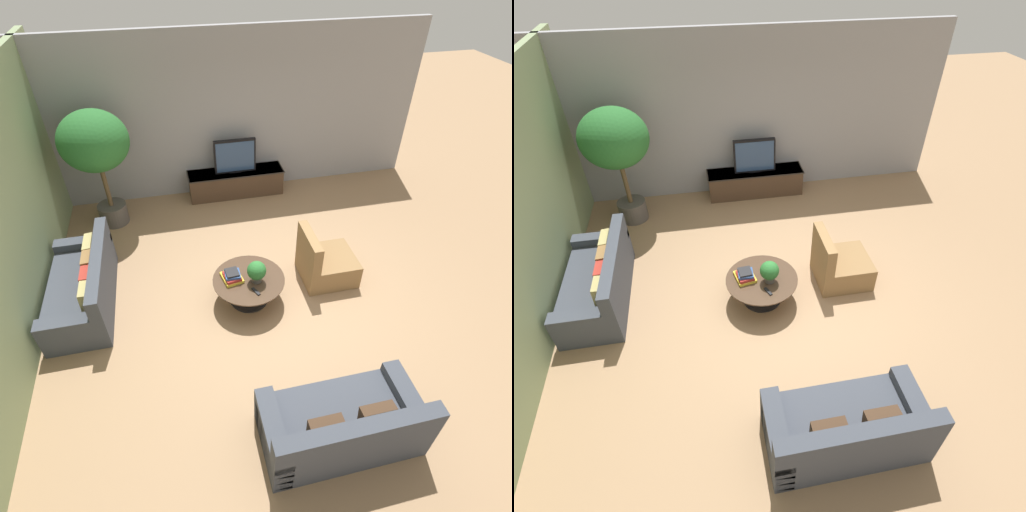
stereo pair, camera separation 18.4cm
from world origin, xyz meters
TOP-DOWN VIEW (x-y plane):
  - ground_plane at (0.00, 0.00)m, footprint 24.00×24.00m
  - back_wall_stone at (0.00, 3.26)m, footprint 7.40×0.12m
  - side_wall_left at (-3.26, 0.20)m, footprint 0.12×7.40m
  - media_console at (0.01, 2.94)m, footprint 1.89×0.50m
  - television at (0.01, 2.94)m, footprint 0.80×0.13m
  - coffee_table at (-0.35, -0.01)m, footprint 1.03×1.03m
  - couch_by_wall at (-2.66, 0.46)m, footprint 0.84×1.84m
  - couch_near_entry at (0.16, -2.26)m, footprint 1.67×0.84m
  - armchair_wicker at (0.88, 0.21)m, footprint 0.80×0.76m
  - potted_palm_tall at (-2.36, 2.47)m, footprint 1.13×1.13m
  - potted_plant_tabletop at (-0.25, -0.08)m, footprint 0.27×0.27m
  - book_stack at (-0.58, 0.04)m, footprint 0.32×0.35m
  - remote_black at (-0.31, -0.28)m, footprint 0.10×0.16m

SIDE VIEW (x-z plane):
  - ground_plane at x=0.00m, z-range 0.00..0.00m
  - media_console at x=0.01m, z-range 0.01..0.51m
  - armchair_wicker at x=0.88m, z-range -0.16..0.70m
  - couch_near_entry at x=0.16m, z-range -0.14..0.70m
  - coffee_table at x=-0.35m, z-range 0.08..0.49m
  - couch_by_wall at x=-2.66m, z-range -0.13..0.71m
  - remote_black at x=-0.31m, z-range 0.41..0.43m
  - book_stack at x=-0.58m, z-range 0.40..0.54m
  - potted_plant_tabletop at x=-0.25m, z-range 0.43..0.77m
  - television at x=0.01m, z-range 0.50..1.15m
  - potted_palm_tall at x=-2.36m, z-range 0.45..2.52m
  - back_wall_stone at x=0.00m, z-range 0.00..3.00m
  - side_wall_left at x=-3.26m, z-range 0.00..3.00m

